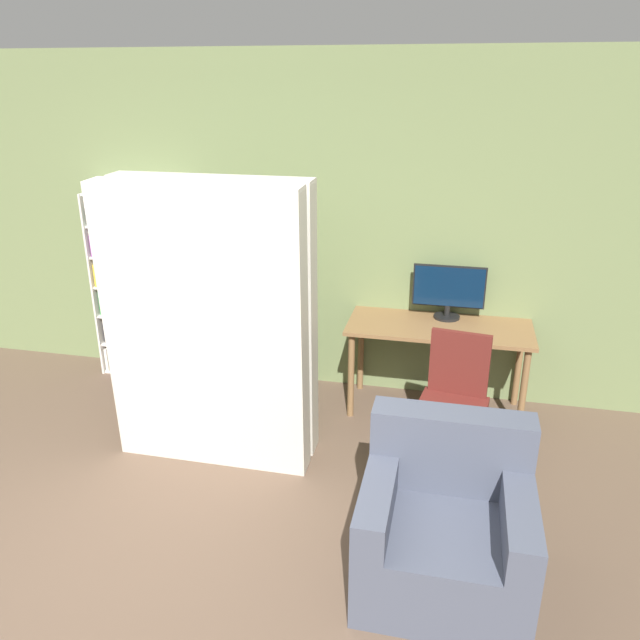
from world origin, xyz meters
name	(u,v)px	position (x,y,z in m)	size (l,w,h in m)	color
ground_plane	(119,606)	(0.00, 0.00, 0.00)	(16.00, 16.00, 0.00)	brown
wall_back	(269,226)	(0.00, 2.70, 1.35)	(8.00, 0.06, 2.70)	#6B7A4C
desk	(439,337)	(1.44, 2.37, 0.63)	(1.39, 0.59, 0.72)	brown
monitor	(449,290)	(1.48, 2.55, 0.96)	(0.55, 0.20, 0.42)	black
office_chair	(452,416)	(1.58, 1.63, 0.37)	(0.52, 0.52, 0.92)	#4C4C51
bookshelf	(138,288)	(-1.16, 2.55, 0.78)	(0.89, 0.30, 1.61)	beige
mattress_near	(205,332)	(-0.01, 1.33, 0.96)	(1.33, 0.25, 1.91)	beige
mattress_far	(220,318)	(-0.01, 1.58, 0.96)	(1.33, 0.23, 1.91)	beige
armchair	(445,526)	(1.57, 0.58, 0.32)	(0.85, 0.80, 0.85)	#474C5B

